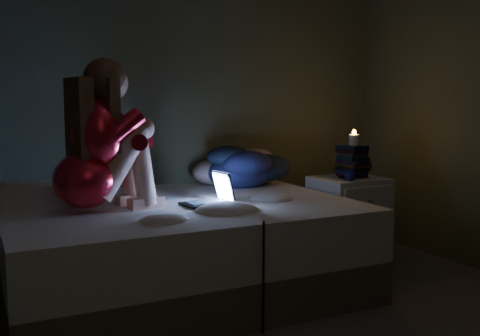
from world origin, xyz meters
TOP-DOWN VIEW (x-y plane):
  - wall_back at (0.00, 1.91)m, footprint 3.60×0.02m
  - bed at (-0.34, 1.10)m, footprint 2.14×1.60m
  - pillow at (-1.15, 1.38)m, footprint 0.48×0.34m
  - woman at (-0.93, 1.02)m, footprint 0.62×0.47m
  - laptop at (-0.21, 0.94)m, footprint 0.32×0.25m
  - clothes_pile at (0.32, 1.55)m, footprint 0.67×0.60m
  - nightstand at (1.03, 1.12)m, footprint 0.50×0.44m
  - book_stack at (1.07, 1.13)m, footprint 0.19×0.25m
  - candle at (1.07, 1.13)m, footprint 0.07×0.07m
  - phone at (0.96, 1.06)m, footprint 0.09×0.15m
  - blue_orb at (0.94, 0.99)m, footprint 0.08×0.08m

SIDE VIEW (x-z plane):
  - bed at x=-0.34m, z-range 0.00..0.59m
  - nightstand at x=1.03m, z-range 0.00..0.66m
  - pillow at x=-1.15m, z-range 0.59..0.73m
  - phone at x=0.96m, z-range 0.66..0.68m
  - laptop at x=-0.21m, z-range 0.59..0.80m
  - blue_orb at x=0.94m, z-range 0.66..0.74m
  - clothes_pile at x=0.32m, z-range 0.59..0.91m
  - book_stack at x=1.07m, z-range 0.66..0.92m
  - candle at x=1.07m, z-range 0.92..1.00m
  - woman at x=-0.93m, z-range 0.59..1.49m
  - wall_back at x=0.00m, z-range 0.00..2.60m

